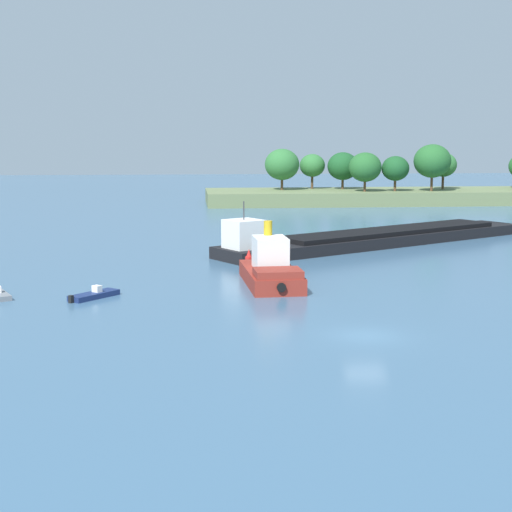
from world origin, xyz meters
name	(u,v)px	position (x,y,z in m)	size (l,w,h in m)	color
ground_plane	(366,336)	(0.00, 0.00, 0.00)	(400.00, 400.00, 0.00)	#3D607F
treeline_island	(386,186)	(25.00, 92.49, 3.05)	(64.33, 16.48, 10.57)	#66754C
cargo_barge	(376,237)	(10.03, 38.78, 0.90)	(38.87, 26.24, 5.79)	black
small_motorboat	(94,295)	(-17.86, 12.82, 0.24)	(3.70, 3.94, 0.91)	navy
tugboat	(271,269)	(-4.01, 16.85, 1.30)	(4.50, 10.67, 5.08)	maroon
channel_buoy_red	(249,261)	(-5.23, 24.27, 0.81)	(0.70, 0.70, 1.90)	red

